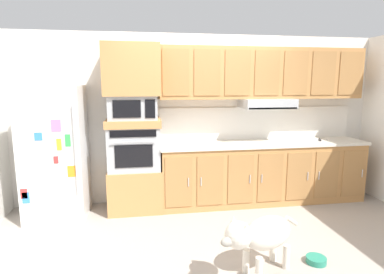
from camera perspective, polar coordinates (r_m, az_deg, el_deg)
ground_plane at (r=4.14m, az=4.14°, el=-15.84°), size 9.60×9.60×0.00m
back_kitchen_wall at (r=4.85m, az=1.31°, el=3.39°), size 6.20×0.12×2.50m
refrigerator at (r=4.55m, az=-23.54°, el=-2.57°), size 0.76×0.73×1.76m
oven_base_cabinet at (r=4.63m, az=-10.21°, el=-9.15°), size 0.74×0.62×0.60m
built_in_oven at (r=4.47m, az=-10.45°, el=-1.86°), size 0.70×0.62×0.60m
appliance_mid_shelf at (r=4.42m, az=-10.58°, el=2.60°), size 0.74×0.62×0.10m
microwave at (r=4.39m, az=-10.67°, el=5.31°), size 0.64×0.54×0.32m
appliance_upper_cabinet at (r=4.39m, az=-10.88°, el=11.84°), size 0.74×0.62×0.68m
lower_cabinet_run at (r=4.92m, az=12.63°, el=-6.39°), size 3.07×0.63×0.88m
countertop_slab at (r=4.82m, az=12.82°, el=-1.11°), size 3.11×0.64×0.04m
backsplash_panel at (r=5.04m, az=11.72°, el=2.51°), size 3.11×0.02×0.50m
upper_cabinet_with_hood at (r=4.85m, az=12.77°, el=10.88°), size 3.07×0.48×0.88m
screwdriver at (r=5.18m, az=22.30°, el=-0.47°), size 0.16×0.15×0.03m
dog at (r=3.13m, az=12.44°, el=-16.94°), size 0.93×0.54×0.62m
dog_food_bowl at (r=3.62m, az=21.62°, el=-20.01°), size 0.20×0.20×0.06m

